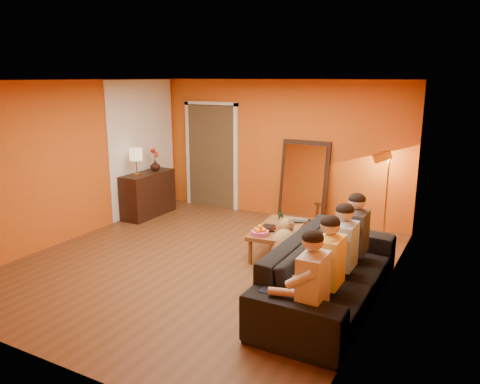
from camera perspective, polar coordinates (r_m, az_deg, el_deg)
The scene contains 27 objects.
room_shell at distance 6.85m, azimuth -3.10°, elevation 2.54°, with size 5.00×5.50×2.60m.
white_accent at distance 9.39m, azimuth -11.76°, elevation 5.37°, with size 0.02×1.90×2.58m, color white.
doorway_recess at distance 9.73m, azimuth -3.12°, elevation 4.44°, with size 1.06×0.30×2.10m, color #3F2D19.
door_jamb_left at distance 9.94m, azimuth -6.30°, elevation 4.57°, with size 0.08×0.06×2.20m, color white.
door_jamb_right at distance 9.35m, azimuth -0.50°, elevation 4.06°, with size 0.08×0.06×2.20m, color white.
door_header at distance 9.51m, azimuth -3.58°, elevation 10.70°, with size 1.22×0.06×0.08m, color white.
mirror_frame at distance 8.73m, azimuth 7.80°, elevation 1.28°, with size 0.92×0.06×1.52m, color black.
mirror_glass at distance 8.69m, azimuth 7.71°, elevation 1.23°, with size 0.78×0.02×1.36m, color white.
sideboard at distance 9.26m, azimuth -11.12°, elevation -0.25°, with size 0.44×1.18×0.85m, color black.
table_lamp at distance 8.89m, azimuth -12.54°, elevation 3.58°, with size 0.24×0.24×0.51m, color beige, non-canonical shape.
sofa at distance 5.74m, azimuth 10.93°, elevation -9.54°, with size 1.04×2.66×0.78m, color black.
coffee_table at distance 7.21m, azimuth 4.70°, elevation -5.90°, with size 0.62×1.22×0.42m, color brown, non-canonical shape.
floor_lamp at distance 8.07m, azimuth 17.42°, elevation -0.56°, with size 0.30×0.24×1.44m, color #BB9136, non-canonical shape.
dog at distance 6.74m, azimuth 5.36°, elevation -6.14°, with size 0.38×0.59×0.69m, color olive, non-canonical shape.
person_far_left at distance 4.74m, azimuth 8.85°, elevation -11.71°, with size 0.70×0.44×1.22m, color beige, non-canonical shape.
person_mid_left at distance 5.22m, azimuth 10.90°, elevation -9.33°, with size 0.70×0.44×1.22m, color #FFD054, non-canonical shape.
person_mid_right at distance 5.71m, azimuth 12.59°, elevation -7.34°, with size 0.70×0.44×1.22m, color #9BBDF0, non-canonical shape.
person_far_right at distance 6.22m, azimuth 13.99°, elevation -5.67°, with size 0.70×0.44×1.22m, color #323237, non-canonical shape.
fruit_bowl at distance 6.77m, azimuth 2.44°, elevation -4.61°, with size 0.26×0.26×0.16m, color #CD487A, non-canonical shape.
wine_bottle at distance 7.03m, azimuth 4.97°, elevation -3.29°, with size 0.07×0.07×0.31m, color black.
tumbler at distance 7.19m, azimuth 6.00°, elevation -3.87°, with size 0.09×0.09×0.08m, color #B27F3F.
laptop at distance 7.39m, azimuth 7.11°, elevation -3.66°, with size 0.31×0.20×0.02m, color black.
book_lower at distance 7.04m, azimuth 2.74°, elevation -4.46°, with size 0.19×0.26×0.02m, color black.
book_mid at distance 7.04m, azimuth 2.85°, elevation -4.29°, with size 0.16×0.22×0.02m, color red.
book_upper at distance 7.02m, azimuth 2.71°, elevation -4.17°, with size 0.17×0.23×0.02m, color black.
vase at distance 9.33m, azimuth -10.30°, elevation 3.22°, with size 0.20×0.20×0.21m, color black.
flowers at distance 9.29m, azimuth -10.37°, elevation 4.69°, with size 0.17×0.17×0.45m, color red, non-canonical shape.
Camera 1 is at (3.50, -5.36, 2.65)m, focal length 35.00 mm.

